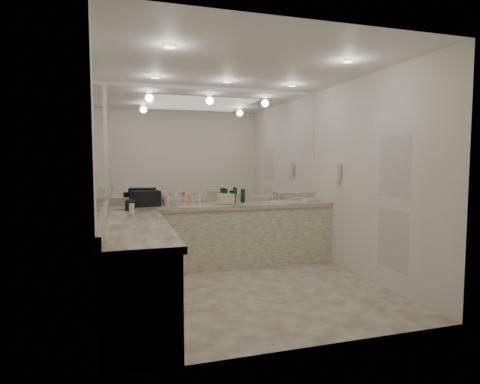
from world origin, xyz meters
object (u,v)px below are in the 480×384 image
object	(u,v)px
hand_towel	(310,199)
soap_bottle_a	(176,198)
cream_cosmetic_case	(226,199)
soap_bottle_c	(231,198)
black_toiletry_bag	(145,198)
wall_phone	(337,173)
soap_bottle_b	(178,199)
sink	(284,202)

from	to	relation	value
hand_towel	soap_bottle_a	bearing A→B (deg)	179.30
cream_cosmetic_case	soap_bottle_a	distance (m)	0.72
cream_cosmetic_case	soap_bottle_c	bearing A→B (deg)	52.84
black_toiletry_bag	cream_cosmetic_case	distance (m)	1.13
wall_phone	cream_cosmetic_case	distance (m)	1.63
black_toiletry_bag	hand_towel	distance (m)	2.49
hand_towel	soap_bottle_b	distance (m)	2.05
cream_cosmetic_case	wall_phone	bearing A→B (deg)	-0.36
sink	wall_phone	bearing A→B (deg)	-39.57
black_toiletry_bag	soap_bottle_a	world-z (taller)	black_toiletry_bag
hand_towel	soap_bottle_c	xyz separation A→B (m)	(-1.27, -0.01, 0.06)
black_toiletry_bag	soap_bottle_c	xyz separation A→B (m)	(1.22, 0.02, -0.03)
sink	wall_phone	world-z (taller)	wall_phone
sink	soap_bottle_a	bearing A→B (deg)	177.80
black_toiletry_bag	soap_bottle_a	xyz separation A→B (m)	(0.42, 0.06, -0.01)
sink	soap_bottle_c	size ratio (longest dim) A/B	2.74
soap_bottle_b	hand_towel	bearing A→B (deg)	2.32
wall_phone	soap_bottle_b	distance (m)	2.28
hand_towel	soap_bottle_b	xyz separation A→B (m)	(-2.05, -0.08, 0.07)
wall_phone	black_toiletry_bag	bearing A→B (deg)	169.29
hand_towel	sink	bearing A→B (deg)	-175.26
wall_phone	hand_towel	size ratio (longest dim) A/B	1.10
soap_bottle_c	sink	bearing A→B (deg)	-1.67
cream_cosmetic_case	soap_bottle_a	world-z (taller)	soap_bottle_a
sink	cream_cosmetic_case	size ratio (longest dim) A/B	1.82
soap_bottle_a	soap_bottle_b	xyz separation A→B (m)	(0.02, -0.11, -0.01)
hand_towel	soap_bottle_c	bearing A→B (deg)	-179.41
sink	soap_bottle_c	distance (m)	0.83
wall_phone	soap_bottle_b	size ratio (longest dim) A/B	1.43
soap_bottle_a	soap_bottle_b	distance (m)	0.11
black_toiletry_bag	soap_bottle_c	size ratio (longest dim) A/B	2.40
cream_cosmetic_case	sink	bearing A→B (deg)	19.08
black_toiletry_bag	cream_cosmetic_case	bearing A→B (deg)	-2.16
cream_cosmetic_case	soap_bottle_c	xyz separation A→B (m)	(0.09, 0.07, 0.01)
soap_bottle_c	soap_bottle_a	bearing A→B (deg)	177.24
wall_phone	black_toiletry_bag	world-z (taller)	wall_phone
sink	hand_towel	size ratio (longest dim) A/B	2.01
wall_phone	soap_bottle_a	xyz separation A→B (m)	(-2.23, 0.56, -0.35)
soap_bottle_a	wall_phone	bearing A→B (deg)	-14.18
soap_bottle_c	wall_phone	bearing A→B (deg)	-20.15
wall_phone	cream_cosmetic_case	xyz separation A→B (m)	(-1.52, 0.46, -0.38)
soap_bottle_b	sink	bearing A→B (deg)	1.64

